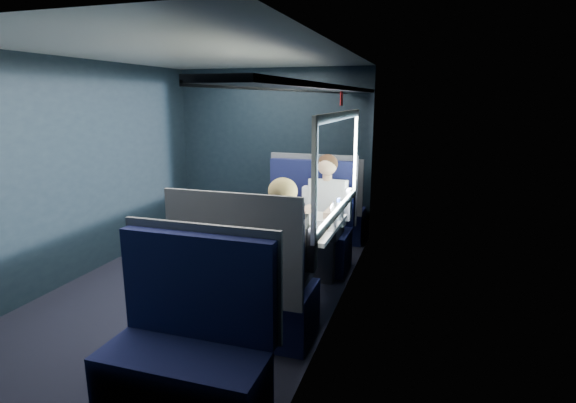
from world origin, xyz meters
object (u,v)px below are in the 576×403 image
(seat_row_front, at_px, (325,212))
(laptop, at_px, (328,221))
(table, at_px, (301,232))
(seat_bay_far, at_px, (248,291))
(bottle_small, at_px, (338,211))
(cup, at_px, (340,213))
(seat_row_back, at_px, (188,354))
(woman, at_px, (285,250))
(man, at_px, (325,210))
(seat_bay_near, at_px, (306,229))

(seat_row_front, xyz_separation_m, laptop, (0.44, -1.82, 0.39))
(table, xyz_separation_m, seat_row_front, (-0.18, 1.80, -0.25))
(seat_bay_far, bearing_deg, bottle_small, 66.80)
(laptop, bearing_deg, bottle_small, 80.94)
(seat_bay_far, bearing_deg, cup, 68.34)
(bottle_small, bearing_deg, seat_row_back, -103.23)
(woman, bearing_deg, table, 95.45)
(table, height_order, cup, cup)
(table, xyz_separation_m, man, (0.07, 0.70, 0.06))
(woman, bearing_deg, bottle_small, 76.42)
(seat_row_back, height_order, cup, seat_row_back)
(table, bearing_deg, seat_bay_near, 102.86)
(table, relative_size, laptop, 3.12)
(seat_row_back, relative_size, cup, 11.59)
(man, distance_m, laptop, 0.75)
(man, relative_size, bottle_small, 6.05)
(seat_row_back, xyz_separation_m, man, (0.25, 2.50, 0.31))
(seat_row_back, distance_m, laptop, 1.87)
(seat_bay_far, relative_size, seat_row_back, 1.09)
(woman, bearing_deg, cup, 77.54)
(seat_bay_near, height_order, seat_bay_far, same)
(man, distance_m, woman, 1.41)
(man, relative_size, laptop, 4.12)
(seat_bay_near, bearing_deg, cup, -47.14)
(laptop, bearing_deg, table, 175.52)
(seat_row_front, height_order, bottle_small, seat_row_front)
(seat_bay_far, relative_size, bottle_small, 5.76)
(bottle_small, bearing_deg, cup, 90.00)
(seat_row_front, xyz_separation_m, seat_row_back, (0.00, -3.59, 0.00))
(seat_row_back, bearing_deg, man, 84.28)
(seat_row_back, bearing_deg, table, 84.20)
(table, relative_size, seat_row_front, 0.86)
(man, relative_size, cup, 13.21)
(seat_bay_far, xyz_separation_m, laptop, (0.44, 0.85, 0.39))
(seat_bay_far, bearing_deg, man, 80.97)
(seat_row_front, distance_m, laptop, 1.91)
(woman, xyz_separation_m, laptop, (0.19, 0.69, 0.07))
(table, distance_m, seat_bay_far, 0.93)
(seat_row_front, distance_m, man, 1.17)
(seat_bay_far, relative_size, laptop, 3.93)
(seat_row_back, distance_m, man, 2.53)
(seat_bay_near, distance_m, bottle_small, 0.90)
(seat_row_back, bearing_deg, seat_bay_near, 90.34)
(seat_row_back, relative_size, bottle_small, 5.31)
(cup, bearing_deg, seat_row_front, 108.17)
(seat_bay_near, distance_m, seat_bay_far, 1.74)
(seat_bay_far, height_order, man, man)
(woman, distance_m, laptop, 0.72)
(table, bearing_deg, seat_row_front, 95.80)
(cup, bearing_deg, bottle_small, -90.00)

